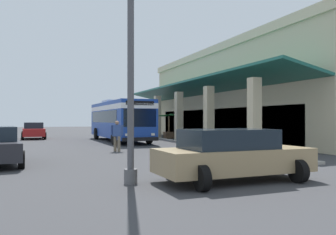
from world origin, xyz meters
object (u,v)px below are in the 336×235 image
parked_sedan_red (34,130)px  potted_palm (169,132)px  pedestrian (117,134)px  lot_light_pole (131,23)px  parked_sedan_tan (232,155)px  transit_bus (119,118)px

parked_sedan_red → potted_palm: 12.21m
pedestrian → lot_light_pole: bearing=-10.8°
parked_sedan_red → potted_palm: (3.71, 11.63, -0.18)m
parked_sedan_tan → potted_palm: 22.23m
parked_sedan_tan → pedestrian: size_ratio=2.66×
parked_sedan_tan → parked_sedan_red: bearing=-168.3°
pedestrian → lot_light_pole: lot_light_pole is taller
lot_light_pole → potted_palm: bearing=155.9°
transit_bus → potted_palm: bearing=113.7°
lot_light_pole → parked_sedan_red: bearing=-174.3°
potted_palm → lot_light_pole: bearing=-24.1°
potted_palm → lot_light_pole: 22.88m
transit_bus → parked_sedan_red: 8.86m
lot_light_pole → transit_bus: bearing=167.6°
transit_bus → pedestrian: size_ratio=6.74×
transit_bus → lot_light_pole: 18.91m
parked_sedan_tan → potted_palm: size_ratio=1.96×
transit_bus → parked_sedan_red: transit_bus is taller
transit_bus → pedestrian: (8.88, -2.22, -0.92)m
potted_palm → parked_sedan_tan: bearing=-16.9°
pedestrian → lot_light_pole: size_ratio=0.20×
parked_sedan_red → pedestrian: (14.88, 4.20, 0.18)m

